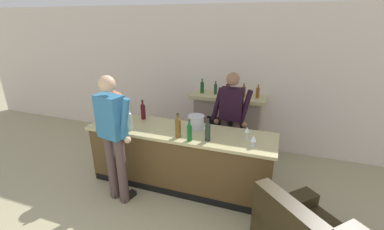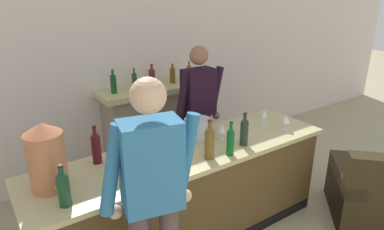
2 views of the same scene
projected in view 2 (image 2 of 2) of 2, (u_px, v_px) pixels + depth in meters
name	position (u px, v px, depth m)	size (l,w,h in m)	color
wall_back_panel	(105.00, 68.00, 4.14)	(12.00, 0.07, 2.75)	silver
bar_counter	(188.00, 195.00, 3.20)	(2.83, 0.76, 0.93)	brown
fireplace_stone	(154.00, 126.00, 4.49)	(1.41, 0.52, 1.41)	gray
armchair_black	(376.00, 197.00, 3.49)	(1.16, 1.16, 0.86)	black
person_customer	(153.00, 203.00, 2.14)	(0.65, 0.36, 1.83)	#523F3C
person_bartender	(199.00, 113.00, 3.91)	(0.66, 0.30, 1.70)	#4C3C39
copper_dispenser	(46.00, 156.00, 2.38)	(0.26, 0.30, 0.50)	#BF7046
ice_bucket_steel	(198.00, 129.00, 3.22)	(0.25, 0.25, 0.21)	silver
wine_bottle_riesling_slim	(125.00, 168.00, 2.43)	(0.08, 0.08, 0.35)	#A3B6AE
wine_bottle_merlot_tall	(96.00, 147.00, 2.78)	(0.08, 0.08, 0.33)	#4B0E16
wine_bottle_cabernet_heavy	(63.00, 187.00, 2.23)	(0.08, 0.08, 0.30)	#194027
wine_bottle_port_short	(209.00, 141.00, 2.85)	(0.08, 0.08, 0.35)	brown
wine_bottle_rose_blush	(244.00, 131.00, 3.10)	(0.07, 0.07, 0.31)	#1F2E24
wine_bottle_chardonnay_pale	(230.00, 140.00, 2.91)	(0.07, 0.07, 0.31)	#0E5820
wine_glass_front_left	(264.00, 114.00, 3.54)	(0.07, 0.07, 0.17)	silver
wine_glass_front_right	(222.00, 128.00, 3.23)	(0.09, 0.09, 0.15)	silver
wine_glass_back_row	(286.00, 120.00, 3.45)	(0.08, 0.08, 0.15)	silver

